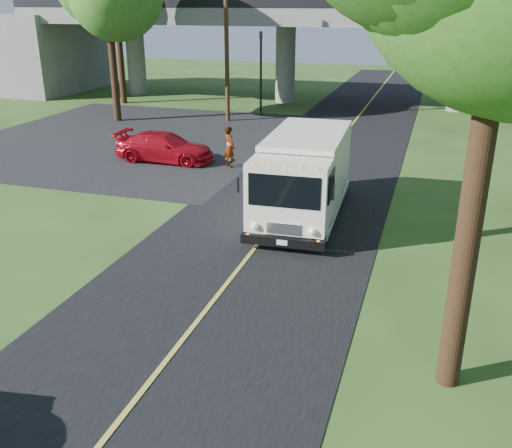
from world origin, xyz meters
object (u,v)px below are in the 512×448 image
at_px(utility_pole, 227,43).
at_px(step_van, 304,174).
at_px(pedestrian, 229,147).
at_px(red_sedan, 165,147).
at_px(traffic_signal, 261,65).

height_order(utility_pole, step_van, utility_pole).
height_order(step_van, pedestrian, step_van).
relative_size(red_sedan, pedestrian, 2.51).
bearing_deg(traffic_signal, pedestrian, -79.48).
distance_m(traffic_signal, pedestrian, 12.26).
bearing_deg(red_sedan, traffic_signal, -5.75).
xyz_separation_m(utility_pole, pedestrian, (3.70, -9.84, -3.69)).
xyz_separation_m(utility_pole, red_sedan, (0.51, -9.78, -3.93)).
xyz_separation_m(traffic_signal, step_van, (6.73, -16.96, -1.68)).
relative_size(step_van, red_sedan, 1.48).
height_order(traffic_signal, pedestrian, traffic_signal).
distance_m(traffic_signal, red_sedan, 12.09).
height_order(utility_pole, pedestrian, utility_pole).
bearing_deg(pedestrian, red_sedan, 38.21).
xyz_separation_m(step_van, red_sedan, (-7.72, 5.18, -0.86)).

